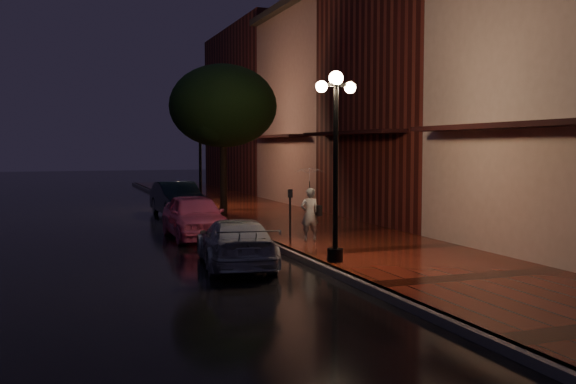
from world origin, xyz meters
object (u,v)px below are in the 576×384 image
object	(u,v)px
streetlamp_far	(200,151)
pink_car	(195,216)
streetlamp_near	(336,154)
silver_car	(236,243)
street_tree	(223,109)
navy_car	(177,199)
parking_meter	(290,209)
woman_with_umbrella	(310,192)

from	to	relation	value
streetlamp_far	pink_car	xyz separation A→B (m)	(-1.98, -8.13, -1.93)
streetlamp_near	pink_car	bearing A→B (deg)	108.66
streetlamp_far	silver_car	xyz separation A→B (m)	(-2.07, -13.03, -2.04)
streetlamp_far	street_tree	xyz separation A→B (m)	(0.26, -3.01, 1.64)
navy_car	pink_car	bearing A→B (deg)	-98.65
streetlamp_near	street_tree	world-z (taller)	street_tree
parking_meter	streetlamp_far	bearing A→B (deg)	101.08
streetlamp_near	silver_car	size ratio (longest dim) A/B	1.12
navy_car	parking_meter	distance (m)	8.57
street_tree	parking_meter	world-z (taller)	street_tree
street_tree	silver_car	bearing A→B (deg)	-103.10
streetlamp_far	parking_meter	size ratio (longest dim) A/B	3.07
streetlamp_far	street_tree	world-z (taller)	street_tree
street_tree	silver_car	size ratio (longest dim) A/B	1.50
navy_car	woman_with_umbrella	distance (m)	9.25
woman_with_umbrella	streetlamp_far	bearing A→B (deg)	-81.59
street_tree	navy_car	distance (m)	4.11
navy_car	parking_meter	world-z (taller)	parking_meter
streetlamp_near	street_tree	bearing A→B (deg)	88.65
streetlamp_far	parking_meter	xyz separation A→B (m)	(0.37, -10.07, -1.60)
streetlamp_far	woman_with_umbrella	distance (m)	10.75
pink_car	navy_car	xyz separation A→B (m)	(0.67, 6.45, 0.02)
parking_meter	pink_car	bearing A→B (deg)	149.40
pink_car	silver_car	distance (m)	4.91
street_tree	pink_car	world-z (taller)	street_tree
streetlamp_far	streetlamp_near	bearing A→B (deg)	-90.00
parking_meter	woman_with_umbrella	bearing A→B (deg)	-49.42
navy_car	silver_car	xyz separation A→B (m)	(-0.76, -11.35, -0.13)
streetlamp_near	silver_car	distance (m)	3.07
streetlamp_near	silver_car	bearing A→B (deg)	154.96
woman_with_umbrella	pink_car	bearing A→B (deg)	-38.58
street_tree	pink_car	bearing A→B (deg)	-113.65
woman_with_umbrella	silver_car	bearing A→B (deg)	44.55
navy_car	silver_car	size ratio (longest dim) A/B	1.08
navy_car	woman_with_umbrella	world-z (taller)	woman_with_umbrella
street_tree	woman_with_umbrella	bearing A→B (deg)	-86.44
streetlamp_near	parking_meter	bearing A→B (deg)	84.61
silver_car	woman_with_umbrella	bearing A→B (deg)	-132.40
street_tree	parking_meter	size ratio (longest dim) A/B	4.13
pink_car	woman_with_umbrella	distance (m)	3.81
pink_car	woman_with_umbrella	size ratio (longest dim) A/B	1.91
parking_meter	navy_car	bearing A→B (deg)	110.34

